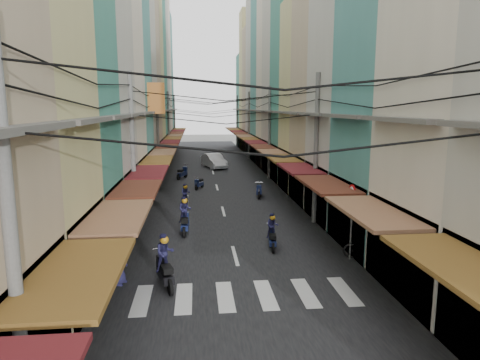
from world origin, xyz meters
TOP-DOWN VIEW (x-y plane):
  - ground at (0.00, 0.00)m, footprint 160.00×160.00m
  - road at (0.00, 20.00)m, footprint 10.00×80.00m
  - sidewalk_left at (-6.50, 20.00)m, footprint 3.00×80.00m
  - sidewalk_right at (6.50, 20.00)m, footprint 3.00×80.00m
  - crosswalk at (-0.00, -6.00)m, footprint 7.55×2.40m
  - building_row_left at (-7.92, 16.56)m, footprint 7.80×67.67m
  - building_row_right at (7.92, 16.45)m, footprint 7.80×68.98m
  - utility_poles at (0.00, 15.01)m, footprint 10.20×66.13m
  - white_car at (0.23, 25.13)m, footprint 5.68×3.48m
  - bicycle at (5.50, -3.00)m, footprint 1.93×1.25m
  - moving_scooters at (-1.33, 3.91)m, footprint 6.09×25.44m
  - parked_scooters at (3.98, -5.08)m, footprint 13.24×15.19m
  - pedestrians at (-3.73, 2.82)m, footprint 12.25×21.57m
  - market_umbrella at (6.66, -7.16)m, footprint 2.12×2.12m
  - traffic_sign at (4.79, -2.93)m, footprint 0.10×0.71m

SIDE VIEW (x-z plane):
  - ground at x=0.00m, z-range 0.00..0.00m
  - white_car at x=0.23m, z-range -0.94..0.94m
  - bicycle at x=5.50m, z-range -0.62..0.62m
  - road at x=0.00m, z-range 0.00..0.02m
  - crosswalk at x=0.00m, z-range 0.02..0.03m
  - sidewalk_left at x=-6.50m, z-range 0.00..0.06m
  - sidewalk_right at x=6.50m, z-range 0.00..0.06m
  - parked_scooters at x=3.98m, z-range -0.03..0.97m
  - moving_scooters at x=-1.33m, z-range -0.44..1.53m
  - pedestrians at x=-3.73m, z-range -0.04..2.18m
  - market_umbrella at x=6.66m, z-range 0.85..3.09m
  - traffic_sign at x=4.79m, z-range 0.78..4.03m
  - utility_poles at x=0.00m, z-range 2.49..10.69m
  - building_row_right at x=7.92m, z-range -1.89..20.71m
  - building_row_left at x=-7.92m, z-range -2.07..21.63m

